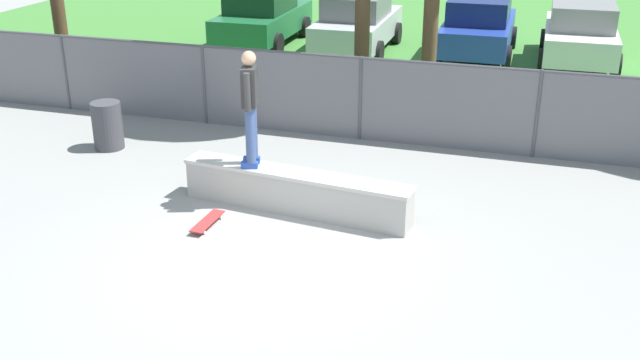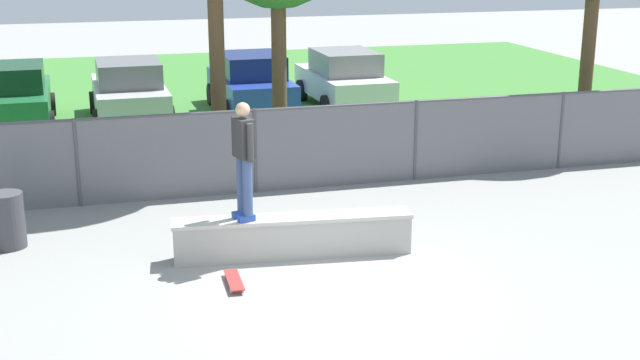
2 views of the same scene
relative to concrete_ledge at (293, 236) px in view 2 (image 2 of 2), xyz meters
name	(u,v)px [view 2 (image 2 of 2)]	position (x,y,z in m)	size (l,w,h in m)	color
ground_plane	(325,291)	(0.11, -1.44, -0.33)	(80.00, 80.00, 0.00)	gray
grass_strip	(190,98)	(0.11, 13.83, -0.32)	(31.89, 20.00, 0.02)	#3D7A33
concrete_ledge	(293,236)	(0.00, 0.00, 0.00)	(3.76, 0.88, 0.65)	#A8A59E
skateboarder	(244,156)	(-0.74, 0.07, 1.33)	(0.34, 0.59, 1.82)	#2647A5
skateboard	(234,280)	(-1.10, -0.90, -0.26)	(0.22, 0.81, 0.09)	red
chainlink_fence	(255,147)	(0.11, 3.53, 0.58)	(19.96, 0.07, 1.66)	#4C4C51
car_green	(13,96)	(-4.79, 10.84, 0.51)	(2.07, 4.23, 1.66)	#1E6638
car_silver	(129,91)	(-1.85, 10.76, 0.51)	(2.07, 4.23, 1.66)	#B7BABF
car_blue	(251,83)	(1.52, 11.19, 0.51)	(2.07, 4.23, 1.66)	#233D9E
car_white	(344,79)	(4.23, 11.12, 0.51)	(2.07, 4.23, 1.66)	silver
trash_bin	(7,220)	(-4.33, 1.61, 0.12)	(0.56, 0.56, 0.91)	#3F3F44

